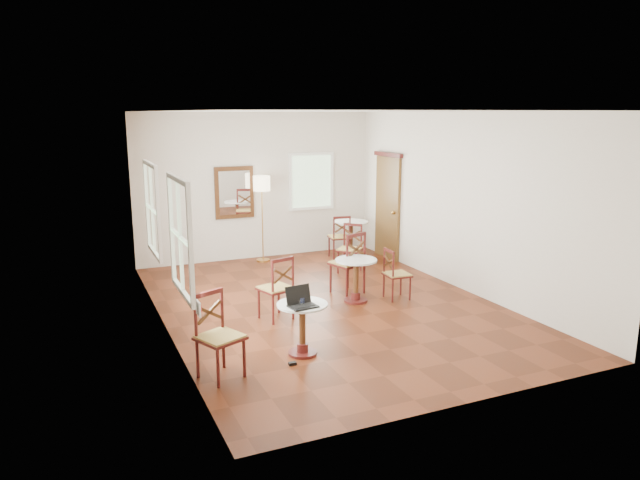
{
  "coord_description": "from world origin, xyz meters",
  "views": [
    {
      "loc": [
        -3.69,
        -8.04,
        2.98
      ],
      "look_at": [
        0.0,
        0.3,
        1.0
      ],
      "focal_mm": 33.01,
      "sensor_mm": 36.0,
      "label": 1
    }
  ],
  "objects_px": {
    "cafe_table_near": "(302,323)",
    "water_glass": "(302,303)",
    "floor_lamp": "(262,189)",
    "power_adapter": "(292,364)",
    "cafe_table_back": "(351,235)",
    "cafe_table_mid": "(356,275)",
    "chair_back_a": "(340,237)",
    "chair_near_a": "(277,288)",
    "chair_near_b": "(219,336)",
    "navy_mug": "(302,301)",
    "chair_mid_a": "(349,263)",
    "chair_back_b": "(350,248)",
    "laptop": "(301,301)",
    "chair_mid_b": "(396,274)",
    "mouse": "(301,301)"
  },
  "relations": [
    {
      "from": "cafe_table_near",
      "to": "water_glass",
      "type": "xyz_separation_m",
      "value": [
        -0.06,
        -0.12,
        0.3
      ]
    },
    {
      "from": "floor_lamp",
      "to": "power_adapter",
      "type": "relative_size",
      "value": 18.77
    },
    {
      "from": "cafe_table_back",
      "to": "water_glass",
      "type": "distance_m",
      "value": 5.33
    },
    {
      "from": "cafe_table_mid",
      "to": "chair_back_a",
      "type": "bearing_deg",
      "value": 69.39
    },
    {
      "from": "cafe_table_back",
      "to": "water_glass",
      "type": "xyz_separation_m",
      "value": [
        -2.92,
        -4.46,
        0.24
      ]
    },
    {
      "from": "chair_back_a",
      "to": "cafe_table_back",
      "type": "bearing_deg",
      "value": -172.76
    },
    {
      "from": "cafe_table_near",
      "to": "water_glass",
      "type": "height_order",
      "value": "water_glass"
    },
    {
      "from": "cafe_table_mid",
      "to": "cafe_table_back",
      "type": "distance_m",
      "value": 3.0
    },
    {
      "from": "cafe_table_near",
      "to": "cafe_table_back",
      "type": "relative_size",
      "value": 0.88
    },
    {
      "from": "floor_lamp",
      "to": "cafe_table_near",
      "type": "bearing_deg",
      "value": -102.65
    },
    {
      "from": "chair_near_a",
      "to": "floor_lamp",
      "type": "height_order",
      "value": "floor_lamp"
    },
    {
      "from": "chair_near_a",
      "to": "chair_near_b",
      "type": "xyz_separation_m",
      "value": [
        -1.26,
        -1.56,
        0.02
      ]
    },
    {
      "from": "navy_mug",
      "to": "cafe_table_mid",
      "type": "bearing_deg",
      "value": 45.74
    },
    {
      "from": "cafe_table_back",
      "to": "power_adapter",
      "type": "height_order",
      "value": "cafe_table_back"
    },
    {
      "from": "chair_back_a",
      "to": "chair_mid_a",
      "type": "bearing_deg",
      "value": 76.19
    },
    {
      "from": "cafe_table_near",
      "to": "chair_back_b",
      "type": "xyz_separation_m",
      "value": [
        2.32,
        3.28,
        0.04
      ]
    },
    {
      "from": "laptop",
      "to": "cafe_table_back",
      "type": "bearing_deg",
      "value": 49.38
    },
    {
      "from": "chair_back_a",
      "to": "power_adapter",
      "type": "height_order",
      "value": "chair_back_a"
    },
    {
      "from": "chair_mid_a",
      "to": "chair_back_a",
      "type": "distance_m",
      "value": 2.46
    },
    {
      "from": "chair_mid_b",
      "to": "chair_back_b",
      "type": "distance_m",
      "value": 1.8
    },
    {
      "from": "cafe_table_back",
      "to": "chair_back_a",
      "type": "xyz_separation_m",
      "value": [
        -0.25,
        0.01,
        -0.02
      ]
    },
    {
      "from": "chair_near_a",
      "to": "chair_mid_b",
      "type": "relative_size",
      "value": 1.14
    },
    {
      "from": "water_glass",
      "to": "power_adapter",
      "type": "bearing_deg",
      "value": -143.08
    },
    {
      "from": "chair_near_a",
      "to": "power_adapter",
      "type": "xyz_separation_m",
      "value": [
        -0.38,
        -1.6,
        -0.46
      ]
    },
    {
      "from": "cafe_table_near",
      "to": "chair_back_a",
      "type": "relative_size",
      "value": 0.74
    },
    {
      "from": "laptop",
      "to": "power_adapter",
      "type": "height_order",
      "value": "laptop"
    },
    {
      "from": "cafe_table_back",
      "to": "chair_mid_a",
      "type": "relative_size",
      "value": 0.72
    },
    {
      "from": "mouse",
      "to": "chair_mid_a",
      "type": "bearing_deg",
      "value": 34.42
    },
    {
      "from": "chair_back_b",
      "to": "mouse",
      "type": "bearing_deg",
      "value": -79.9
    },
    {
      "from": "cafe_table_back",
      "to": "navy_mug",
      "type": "relative_size",
      "value": 7.77
    },
    {
      "from": "chair_back_b",
      "to": "laptop",
      "type": "bearing_deg",
      "value": -79.47
    },
    {
      "from": "chair_back_a",
      "to": "navy_mug",
      "type": "distance_m",
      "value": 5.09
    },
    {
      "from": "chair_near_a",
      "to": "mouse",
      "type": "relative_size",
      "value": 9.6
    },
    {
      "from": "cafe_table_mid",
      "to": "chair_mid_a",
      "type": "relative_size",
      "value": 0.66
    },
    {
      "from": "laptop",
      "to": "water_glass",
      "type": "relative_size",
      "value": 3.93
    },
    {
      "from": "cafe_table_mid",
      "to": "chair_near_a",
      "type": "distance_m",
      "value": 1.46
    },
    {
      "from": "cafe_table_near",
      "to": "power_adapter",
      "type": "bearing_deg",
      "value": -132.82
    },
    {
      "from": "chair_back_a",
      "to": "floor_lamp",
      "type": "height_order",
      "value": "floor_lamp"
    },
    {
      "from": "chair_mid_b",
      "to": "laptop",
      "type": "bearing_deg",
      "value": 127.61
    },
    {
      "from": "navy_mug",
      "to": "power_adapter",
      "type": "xyz_separation_m",
      "value": [
        -0.23,
        -0.24,
        -0.69
      ]
    },
    {
      "from": "chair_mid_b",
      "to": "floor_lamp",
      "type": "bearing_deg",
      "value": 23.04
    },
    {
      "from": "chair_back_a",
      "to": "cafe_table_mid",
      "type": "bearing_deg",
      "value": 77.84
    },
    {
      "from": "chair_back_a",
      "to": "floor_lamp",
      "type": "bearing_deg",
      "value": -6.78
    },
    {
      "from": "mouse",
      "to": "navy_mug",
      "type": "xyz_separation_m",
      "value": [
        -0.0,
        -0.05,
        0.02
      ]
    },
    {
      "from": "chair_mid_a",
      "to": "chair_mid_b",
      "type": "distance_m",
      "value": 0.82
    },
    {
      "from": "cafe_table_mid",
      "to": "water_glass",
      "type": "relative_size",
      "value": 7.56
    },
    {
      "from": "navy_mug",
      "to": "water_glass",
      "type": "bearing_deg",
      "value": -115.77
    },
    {
      "from": "chair_back_b",
      "to": "power_adapter",
      "type": "relative_size",
      "value": 9.81
    },
    {
      "from": "chair_mid_b",
      "to": "power_adapter",
      "type": "bearing_deg",
      "value": 128.32
    },
    {
      "from": "chair_near_a",
      "to": "chair_mid_a",
      "type": "bearing_deg",
      "value": -170.99
    }
  ]
}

